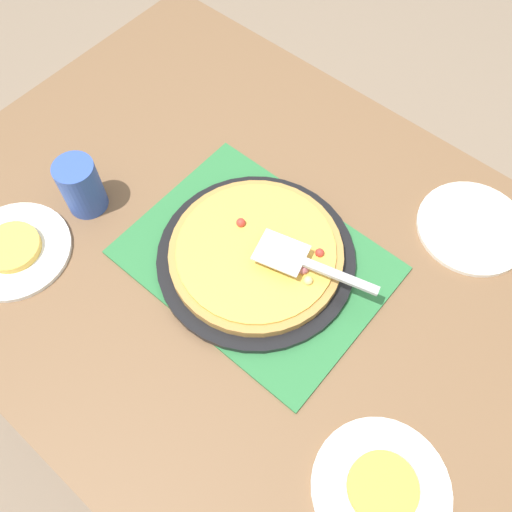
# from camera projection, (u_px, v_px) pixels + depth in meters

# --- Properties ---
(ground_plane) EXTENTS (8.00, 8.00, 0.00)m
(ground_plane) POSITION_uv_depth(u_px,v_px,m) (256.00, 376.00, 1.71)
(ground_plane) COLOR #84705B
(dining_table) EXTENTS (1.40, 1.00, 0.75)m
(dining_table) POSITION_uv_depth(u_px,v_px,m) (256.00, 286.00, 1.15)
(dining_table) COLOR brown
(dining_table) RESTS_ON ground_plane
(placemat) EXTENTS (0.48, 0.36, 0.01)m
(placemat) POSITION_uv_depth(u_px,v_px,m) (256.00, 260.00, 1.05)
(placemat) COLOR #2D753D
(placemat) RESTS_ON dining_table
(pizza_pan) EXTENTS (0.38, 0.38, 0.01)m
(pizza_pan) POSITION_uv_depth(u_px,v_px,m) (256.00, 258.00, 1.05)
(pizza_pan) COLOR black
(pizza_pan) RESTS_ON placemat
(pizza) EXTENTS (0.33, 0.33, 0.05)m
(pizza) POSITION_uv_depth(u_px,v_px,m) (257.00, 253.00, 1.03)
(pizza) COLOR #B78442
(pizza) RESTS_ON pizza_pan
(plate_near_left) EXTENTS (0.22, 0.22, 0.01)m
(plate_near_left) POSITION_uv_depth(u_px,v_px,m) (14.00, 250.00, 1.06)
(plate_near_left) COLOR white
(plate_near_left) RESTS_ON dining_table
(plate_far_right) EXTENTS (0.22, 0.22, 0.01)m
(plate_far_right) POSITION_uv_depth(u_px,v_px,m) (381.00, 489.00, 0.85)
(plate_far_right) COLOR white
(plate_far_right) RESTS_ON dining_table
(plate_side) EXTENTS (0.22, 0.22, 0.01)m
(plate_side) POSITION_uv_depth(u_px,v_px,m) (472.00, 227.00, 1.09)
(plate_side) COLOR white
(plate_side) RESTS_ON dining_table
(served_slice_left) EXTENTS (0.11, 0.11, 0.02)m
(served_slice_left) POSITION_uv_depth(u_px,v_px,m) (12.00, 247.00, 1.05)
(served_slice_left) COLOR #EAB747
(served_slice_left) RESTS_ON plate_near_left
(served_slice_right) EXTENTS (0.11, 0.11, 0.02)m
(served_slice_right) POSITION_uv_depth(u_px,v_px,m) (383.00, 488.00, 0.84)
(served_slice_right) COLOR gold
(served_slice_right) RESTS_ON plate_far_right
(cup_far) EXTENTS (0.08, 0.08, 0.12)m
(cup_far) POSITION_uv_depth(u_px,v_px,m) (81.00, 186.00, 1.07)
(cup_far) COLOR #3351AD
(cup_far) RESTS_ON dining_table
(pizza_server) EXTENTS (0.23, 0.10, 0.01)m
(pizza_server) POSITION_uv_depth(u_px,v_px,m) (306.00, 262.00, 0.98)
(pizza_server) COLOR silver
(pizza_server) RESTS_ON pizza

